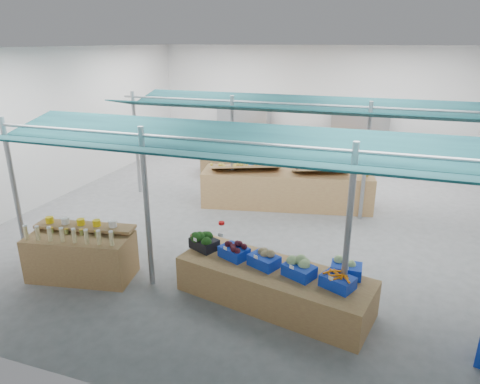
{
  "coord_description": "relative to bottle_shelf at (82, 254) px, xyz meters",
  "views": [
    {
      "loc": [
        2.85,
        -10.16,
        4.35
      ],
      "look_at": [
        -0.06,
        -1.6,
        1.14
      ],
      "focal_mm": 32.0,
      "sensor_mm": 36.0,
      "label": 1
    }
  ],
  "objects": [
    {
      "name": "floor",
      "position": [
        2.4,
        4.18,
        -0.47
      ],
      "size": [
        13.0,
        13.0,
        0.0
      ],
      "primitive_type": "plane",
      "color": "slate",
      "rests_on": "ground"
    },
    {
      "name": "hall",
      "position": [
        2.4,
        5.61,
        2.17
      ],
      "size": [
        13.0,
        13.0,
        13.0
      ],
      "color": "silver",
      "rests_on": "ground"
    },
    {
      "name": "pole_grid",
      "position": [
        3.15,
        2.43,
        1.34
      ],
      "size": [
        10.0,
        4.6,
        3.0
      ],
      "color": "gray",
      "rests_on": "floor"
    },
    {
      "name": "awnings",
      "position": [
        3.15,
        2.43,
        2.31
      ],
      "size": [
        9.5,
        7.08,
        0.3
      ],
      "color": "black",
      "rests_on": "pole_grid"
    },
    {
      "name": "back_shelving_left",
      "position": [
        -0.1,
        10.18,
        0.53
      ],
      "size": [
        2.0,
        0.5,
        2.0
      ],
      "primitive_type": "cube",
      "color": "#B23F33",
      "rests_on": "floor"
    },
    {
      "name": "back_shelving_right",
      "position": [
        4.4,
        10.18,
        0.53
      ],
      "size": [
        2.0,
        0.5,
        2.0
      ],
      "primitive_type": "cube",
      "color": "#B23F33",
      "rests_on": "floor"
    },
    {
      "name": "bottle_shelf",
      "position": [
        0.0,
        0.0,
        0.0
      ],
      "size": [
        2.09,
        1.46,
        1.15
      ],
      "rotation": [
        0.0,
        0.0,
        0.18
      ],
      "color": "#8F5F3E",
      "rests_on": "floor"
    },
    {
      "name": "veg_counter",
      "position": [
        3.72,
        0.32,
        -0.14
      ],
      "size": [
        3.55,
        1.83,
        0.66
      ],
      "primitive_type": "cube",
      "rotation": [
        0.0,
        0.0,
        -0.22
      ],
      "color": "#8F5F3E",
      "rests_on": "floor"
    },
    {
      "name": "fruit_counter",
      "position": [
        2.88,
        4.95,
        0.02
      ],
      "size": [
        4.71,
        1.97,
        0.98
      ],
      "primitive_type": "cube",
      "rotation": [
        0.0,
        0.0,
        0.2
      ],
      "color": "#8F5F3E",
      "rests_on": "floor"
    },
    {
      "name": "far_counter",
      "position": [
        1.79,
        8.05,
        0.0
      ],
      "size": [
        5.23,
        3.13,
        0.95
      ],
      "primitive_type": "cube",
      "rotation": [
        0.0,
        0.0,
        0.43
      ],
      "color": "#8F5F3E",
      "rests_on": "floor"
    },
    {
      "name": "vendor_left",
      "position": [
        1.68,
        6.05,
        0.45
      ],
      "size": [
        0.74,
        0.56,
        1.83
      ],
      "primitive_type": "imported",
      "rotation": [
        0.0,
        0.0,
        3.34
      ],
      "color": "blue",
      "rests_on": "floor"
    },
    {
      "name": "vendor_right",
      "position": [
        3.48,
        6.05,
        0.45
      ],
      "size": [
        1.01,
        0.86,
        1.83
      ],
      "primitive_type": "imported",
      "rotation": [
        0.0,
        0.0,
        3.34
      ],
      "color": "#A21814",
      "rests_on": "floor"
    },
    {
      "name": "crate_broccoli",
      "position": [
        2.3,
        0.63,
        0.35
      ],
      "size": [
        0.6,
        0.53,
        0.35
      ],
      "rotation": [
        0.0,
        0.0,
        -0.43
      ],
      "color": "black",
      "rests_on": "veg_counter"
    },
    {
      "name": "crate_beets",
      "position": [
        2.94,
        0.49,
        0.32
      ],
      "size": [
        0.6,
        0.53,
        0.29
      ],
      "rotation": [
        0.0,
        0.0,
        -0.43
      ],
      "color": "#1134BB",
      "rests_on": "veg_counter"
    },
    {
      "name": "crate_celeriac",
      "position": [
        3.54,
        0.36,
        0.33
      ],
      "size": [
        0.6,
        0.53,
        0.31
      ],
      "rotation": [
        0.0,
        0.0,
        -0.43
      ],
      "color": "#1134BB",
      "rests_on": "veg_counter"
    },
    {
      "name": "crate_cabbage",
      "position": [
        4.18,
        0.22,
        0.35
      ],
      "size": [
        0.6,
        0.53,
        0.35
      ],
      "rotation": [
        0.0,
        0.0,
        -0.43
      ],
      "color": "#1134BB",
      "rests_on": "veg_counter"
    },
    {
      "name": "crate_carrots",
      "position": [
        4.82,
        0.08,
        0.3
      ],
      "size": [
        0.6,
        0.53,
        0.29
      ],
      "rotation": [
        0.0,
        0.0,
        -0.43
      ],
      "color": "#1134BB",
      "rests_on": "veg_counter"
    },
    {
      "name": "sparrow",
      "position": [
        2.12,
        0.55,
        0.44
      ],
      "size": [
        0.12,
        0.09,
        0.11
      ],
      "rotation": [
        0.0,
        0.0,
        -0.43
      ],
      "color": "brown",
      "rests_on": "crate_broccoli"
    },
    {
      "name": "pole_ribbon",
      "position": [
        2.54,
        0.9,
        0.61
      ],
      "size": [
        0.12,
        0.12,
        0.28
      ],
      "color": "red",
      "rests_on": "pole_grid"
    },
    {
      "name": "apple_heap_yellow",
      "position": [
        1.83,
        4.63,
        0.68
      ],
      "size": [
        2.02,
        1.38,
        0.27
      ],
      "rotation": [
        0.0,
        0.0,
        0.39
      ],
      "color": "#997247",
      "rests_on": "fruit_counter"
    },
    {
      "name": "apple_heap_red",
      "position": [
        3.81,
        5.03,
        0.68
      ],
      "size": [
        1.65,
        1.22,
        0.27
      ],
      "rotation": [
        0.0,
        0.0,
        0.39
      ],
      "color": "#997247",
      "rests_on": "fruit_counter"
    },
    {
      "name": "pineapple",
      "position": [
        4.93,
        5.25,
        0.69
      ],
      "size": [
        0.14,
        0.14,
        0.39
      ],
      "rotation": [
        0.0,
        0.0,
        0.39
      ],
      "color": "#8C6019",
      "rests_on": "fruit_counter"
    },
    {
      "name": "crate_extra",
      "position": [
        4.91,
        0.49,
        0.34
      ],
      "size": [
        0.51,
        0.41,
        0.32
      ],
      "rotation": [
        0.0,
        0.0,
        0.03
      ],
      "color": "#1134BB",
      "rests_on": "veg_counter"
    }
  ]
}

